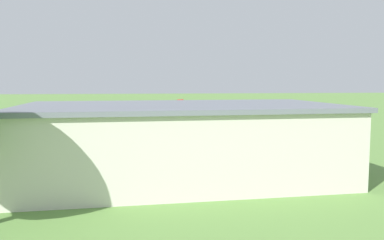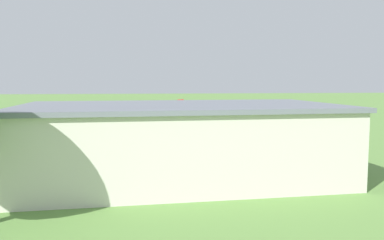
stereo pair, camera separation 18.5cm
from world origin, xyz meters
name	(u,v)px [view 1 (the left image)]	position (x,y,z in m)	size (l,w,h in m)	color
ground_plane	(155,127)	(0.00, 0.00, 0.00)	(400.00, 400.00, 0.00)	#608C42
hangar	(181,141)	(-0.43, 37.82, 3.07)	(26.16, 15.41, 6.13)	beige
biplane	(200,109)	(-7.74, 1.77, 3.13)	(7.96, 8.15, 3.54)	#B21E1E
car_yellow	(37,149)	(13.74, 26.62, 0.82)	(2.37, 4.53, 1.57)	gold
person_by_parked_cars	(271,141)	(-12.73, 24.82, 0.86)	(0.54, 0.54, 1.72)	navy
person_beside_truck	(79,142)	(10.08, 22.49, 0.88)	(0.38, 0.38, 1.75)	#3F3F47
person_crossing_taxiway	(128,139)	(4.30, 20.90, 0.84)	(0.51, 0.51, 1.68)	#3F3F47
person_walking_on_apron	(268,144)	(-11.57, 27.11, 0.89)	(0.53, 0.53, 1.78)	#3F3F47
person_near_hangar_door	(89,148)	(8.50, 25.95, 0.75)	(0.53, 0.53, 1.53)	#33723F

